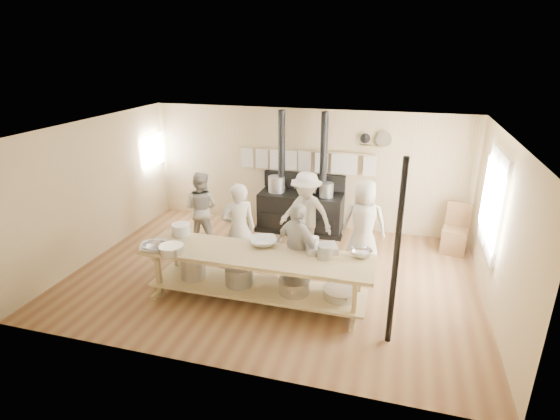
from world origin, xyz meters
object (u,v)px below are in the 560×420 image
at_px(cook_center, 364,223).
at_px(cook_right, 298,250).
at_px(prep_table, 256,272).
at_px(cook_left, 201,208).
at_px(stove, 301,208).
at_px(cook_by_window, 306,214).
at_px(chair, 454,238).
at_px(cook_far_left, 239,229).
at_px(roasting_pan, 321,248).

relative_size(cook_center, cook_right, 1.03).
bearing_deg(prep_table, cook_left, 134.33).
distance_m(stove, cook_center, 1.96).
bearing_deg(cook_by_window, cook_center, 5.37).
relative_size(stove, chair, 2.66).
xyz_separation_m(cook_far_left, cook_center, (2.06, 0.92, -0.02)).
height_order(prep_table, chair, chair).
distance_m(stove, cook_by_window, 1.22).
height_order(cook_far_left, roasting_pan, cook_far_left).
height_order(prep_table, roasting_pan, roasting_pan).
xyz_separation_m(cook_far_left, roasting_pan, (1.55, -0.50, 0.07)).
height_order(stove, roasting_pan, stove).
bearing_deg(stove, cook_left, -146.81).
relative_size(stove, cook_right, 1.64).
xyz_separation_m(prep_table, cook_right, (0.56, 0.40, 0.27)).
xyz_separation_m(stove, cook_center, (1.46, -1.27, 0.29)).
distance_m(stove, cook_far_left, 2.29).
height_order(stove, prep_table, stove).
bearing_deg(stove, cook_center, -40.97).
relative_size(cook_right, roasting_pan, 3.32).
height_order(cook_left, cook_by_window, cook_by_window).
distance_m(chair, roasting_pan, 3.35).
bearing_deg(prep_table, stove, 89.96).
distance_m(stove, prep_table, 3.02).
xyz_separation_m(cook_far_left, cook_by_window, (0.96, 1.06, -0.01)).
height_order(prep_table, cook_left, cook_left).
height_order(cook_far_left, chair, cook_far_left).
distance_m(cook_far_left, cook_left, 1.57).
distance_m(prep_table, cook_center, 2.30).
relative_size(prep_table, cook_right, 2.27).
distance_m(cook_far_left, cook_by_window, 1.43).
xyz_separation_m(cook_center, cook_right, (-0.90, -1.35, -0.02)).
height_order(cook_far_left, cook_center, cook_far_left).
relative_size(prep_table, cook_by_window, 2.17).
bearing_deg(roasting_pan, cook_by_window, 110.70).
relative_size(cook_far_left, chair, 1.71).
relative_size(stove, roasting_pan, 5.45).
bearing_deg(cook_far_left, cook_right, 125.52).
xyz_separation_m(cook_right, cook_by_window, (-0.20, 1.50, 0.04)).
height_order(cook_far_left, cook_right, cook_far_left).
relative_size(stove, cook_by_window, 1.57).
bearing_deg(stove, cook_by_window, -72.30).
bearing_deg(cook_center, cook_by_window, -9.52).
relative_size(cook_left, cook_center, 0.92).
distance_m(cook_left, chair, 5.07).
distance_m(cook_right, roasting_pan, 0.41).
xyz_separation_m(stove, cook_far_left, (-0.60, -2.19, 0.32)).
bearing_deg(cook_by_window, prep_table, -88.07).
distance_m(cook_far_left, cook_right, 1.24).
bearing_deg(prep_table, roasting_pan, 19.13).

